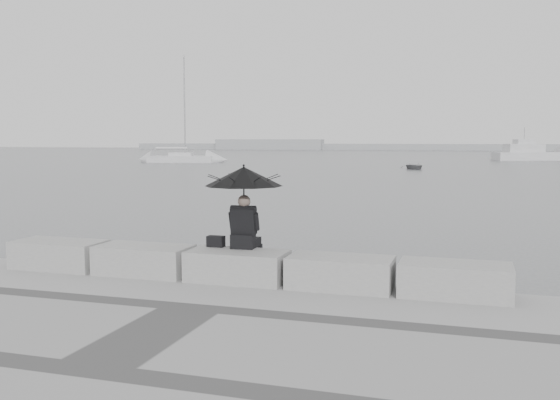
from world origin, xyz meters
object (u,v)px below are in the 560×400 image
(motor_cruiser, at_px, (531,154))
(dinghy, at_px, (414,166))
(seated_person, at_px, (244,186))
(sailboat_left, at_px, (181,158))

(motor_cruiser, relative_size, dinghy, 3.20)
(seated_person, relative_size, dinghy, 0.44)
(sailboat_left, bearing_deg, dinghy, -28.38)
(dinghy, bearing_deg, seated_person, -111.10)
(seated_person, xyz_separation_m, dinghy, (-1.78, 50.24, -1.76))
(seated_person, xyz_separation_m, motor_cruiser, (10.74, 79.62, -1.14))
(motor_cruiser, height_order, dinghy, motor_cruiser)
(dinghy, bearing_deg, sailboat_left, 140.01)
(seated_person, distance_m, dinghy, 50.31)
(dinghy, bearing_deg, motor_cruiser, 43.79)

